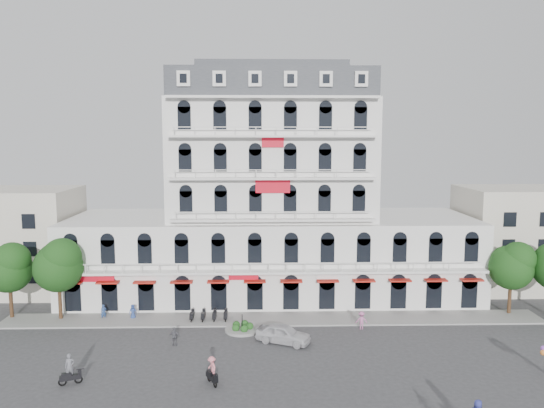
{
  "coord_description": "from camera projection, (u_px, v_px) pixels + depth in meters",
  "views": [
    {
      "loc": [
        -1.44,
        -41.45,
        17.88
      ],
      "look_at": [
        -0.13,
        10.0,
        11.41
      ],
      "focal_mm": 35.0,
      "sensor_mm": 36.0,
      "label": 1
    }
  ],
  "objects": [
    {
      "name": "parked_car",
      "position": [
        283.0,
        334.0,
        46.34
      ],
      "size": [
        5.23,
        3.76,
        1.65
      ],
      "primitive_type": "imported",
      "rotation": [
        0.0,
        0.0,
        1.15
      ],
      "color": "silver",
      "rests_on": "ground"
    },
    {
      "name": "tree_west_inner",
      "position": [
        59.0,
        264.0,
        51.55
      ],
      "size": [
        4.76,
        4.76,
        8.25
      ],
      "color": "#382314",
      "rests_on": "ground"
    },
    {
      "name": "pedestrian_mid",
      "position": [
        175.0,
        336.0,
        45.74
      ],
      "size": [
        0.99,
        0.52,
        1.62
      ],
      "primitive_type": "imported",
      "rotation": [
        0.0,
        0.0,
        3.0
      ],
      "color": "#55545C",
      "rests_on": "ground"
    },
    {
      "name": "tree_west_outer",
      "position": [
        9.0,
        266.0,
        51.96
      ],
      "size": [
        4.5,
        4.48,
        7.76
      ],
      "color": "#382314",
      "rests_on": "ground"
    },
    {
      "name": "sidewalk",
      "position": [
        274.0,
        319.0,
        52.3
      ],
      "size": [
        53.0,
        4.0,
        0.16
      ],
      "primitive_type": "cube",
      "color": "gray",
      "rests_on": "ground"
    },
    {
      "name": "pedestrian_left",
      "position": [
        133.0,
        312.0,
        52.36
      ],
      "size": [
        0.74,
        0.49,
        1.5
      ],
      "primitive_type": "imported",
      "rotation": [
        0.0,
        0.0,
        0.02
      ],
      "color": "navy",
      "rests_on": "ground"
    },
    {
      "name": "main_building",
      "position": [
        271.0,
        208.0,
        59.99
      ],
      "size": [
        45.0,
        15.0,
        25.8
      ],
      "color": "silver",
      "rests_on": "ground"
    },
    {
      "name": "tree_east_inner",
      "position": [
        512.0,
        264.0,
        53.24
      ],
      "size": [
        4.4,
        4.37,
        7.57
      ],
      "color": "#382314",
      "rests_on": "ground"
    },
    {
      "name": "traffic_island",
      "position": [
        242.0,
        328.0,
        49.23
      ],
      "size": [
        3.2,
        3.2,
        1.6
      ],
      "color": "gray",
      "rests_on": "ground"
    },
    {
      "name": "rider_center",
      "position": [
        212.0,
        370.0,
        38.49
      ],
      "size": [
        1.05,
        1.56,
        2.13
      ],
      "rotation": [
        0.0,
        0.0,
        5.2
      ],
      "color": "black",
      "rests_on": "ground"
    },
    {
      "name": "parked_scooter_row",
      "position": [
        209.0,
        321.0,
        51.95
      ],
      "size": [
        4.4,
        1.8,
        1.1
      ],
      "primitive_type": null,
      "color": "black",
      "rests_on": "ground"
    },
    {
      "name": "ground",
      "position": [
        277.0,
        357.0,
        43.38
      ],
      "size": [
        120.0,
        120.0,
        0.0
      ],
      "primitive_type": "plane",
      "color": "#38383A",
      "rests_on": "ground"
    },
    {
      "name": "flank_building_east",
      "position": [
        522.0,
        238.0,
        63.23
      ],
      "size": [
        14.0,
        10.0,
        12.0
      ],
      "primitive_type": "cube",
      "color": "beige",
      "rests_on": "ground"
    },
    {
      "name": "rider_west",
      "position": [
        70.0,
        370.0,
        38.46
      ],
      "size": [
        1.63,
        0.86,
        2.35
      ],
      "rotation": [
        0.0,
        0.0,
        0.36
      ],
      "color": "black",
      "rests_on": "ground"
    },
    {
      "name": "pedestrian_right",
      "position": [
        361.0,
        320.0,
        49.66
      ],
      "size": [
        1.13,
        0.69,
        1.7
      ],
      "primitive_type": "imported",
      "rotation": [
        0.0,
        0.0,
        3.09
      ],
      "color": "#BD649C",
      "rests_on": "ground"
    },
    {
      "name": "flank_building_west",
      "position": [
        14.0,
        240.0,
        61.72
      ],
      "size": [
        14.0,
        10.0,
        12.0
      ],
      "primitive_type": "cube",
      "color": "beige",
      "rests_on": "ground"
    },
    {
      "name": "pedestrian_far",
      "position": [
        104.0,
        312.0,
        52.29
      ],
      "size": [
        0.66,
        0.59,
        1.52
      ],
      "primitive_type": "imported",
      "rotation": [
        0.0,
        0.0,
        0.5
      ],
      "color": "navy",
      "rests_on": "ground"
    }
  ]
}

